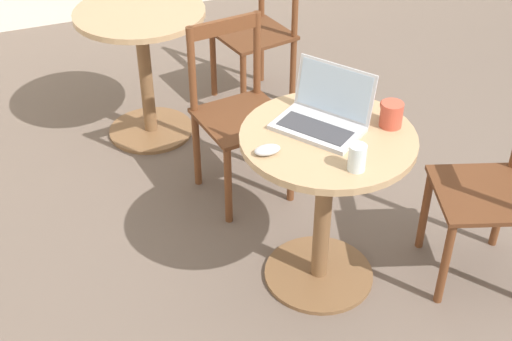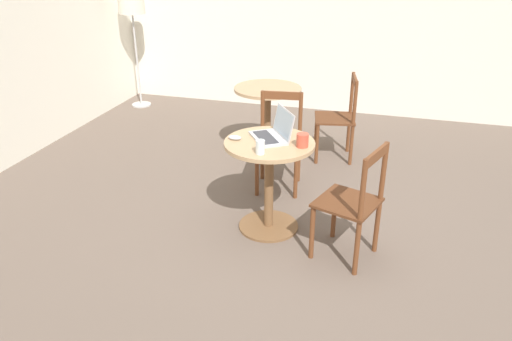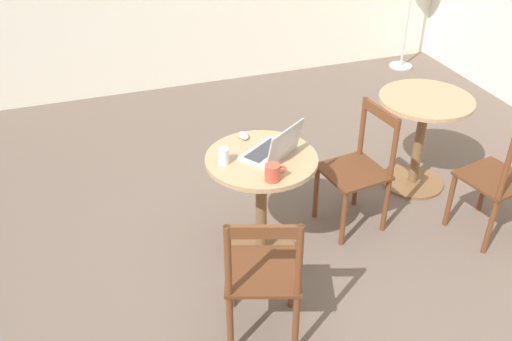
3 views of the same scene
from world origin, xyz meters
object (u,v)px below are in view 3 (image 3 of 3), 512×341
at_px(chair_mid_front, 500,181).
at_px(laptop, 273,149).
at_px(chair_near_right, 358,170).
at_px(mug, 273,172).
at_px(cafe_table_near, 261,187).
at_px(chair_near_front, 263,276).
at_px(mouse, 244,136).
at_px(drinking_glass, 224,156).
at_px(cafe_table_mid, 422,125).

relative_size(chair_mid_front, laptop, 2.10).
bearing_deg(laptop, chair_near_right, 9.06).
relative_size(chair_mid_front, mug, 6.83).
distance_m(cafe_table_near, laptop, 0.27).
xyz_separation_m(chair_near_front, chair_near_right, (0.96, 0.76, 0.00)).
relative_size(laptop, mouse, 4.14).
relative_size(cafe_table_near, drinking_glass, 7.35).
xyz_separation_m(chair_near_front, mouse, (0.20, 0.93, 0.32)).
xyz_separation_m(laptop, mouse, (-0.10, 0.27, -0.03)).
xyz_separation_m(chair_near_right, mouse, (-0.76, 0.17, 0.32)).
bearing_deg(chair_near_front, drinking_glass, 90.55).
height_order(laptop, drinking_glass, laptop).
relative_size(chair_near_right, laptop, 2.10).
bearing_deg(chair_near_front, laptop, 65.60).
distance_m(chair_near_front, drinking_glass, 0.76).
height_order(mouse, mug, mug).
distance_m(cafe_table_mid, drinking_glass, 1.70).
height_order(cafe_table_near, laptop, laptop).
distance_m(laptop, mouse, 0.29).
relative_size(cafe_table_mid, chair_near_right, 0.85).
bearing_deg(mouse, cafe_table_mid, 5.02).
relative_size(chair_near_front, chair_mid_front, 1.00).
height_order(laptop, mouse, laptop).
xyz_separation_m(chair_near_front, drinking_glass, (-0.01, 0.67, 0.35)).
distance_m(chair_mid_front, mug, 1.61).
height_order(cafe_table_near, chair_near_front, chair_near_front).
xyz_separation_m(cafe_table_mid, mug, (-1.43, -0.64, 0.27)).
distance_m(cafe_table_near, mug, 0.37).
bearing_deg(drinking_glass, chair_near_front, -89.45).
height_order(laptop, mug, laptop).
bearing_deg(cafe_table_near, chair_mid_front, -12.02).
bearing_deg(drinking_glass, mug, -50.87).
bearing_deg(mug, chair_near_front, -116.38).
height_order(chair_near_right, drinking_glass, chair_near_right).
relative_size(chair_mid_front, drinking_glass, 8.66).
relative_size(cafe_table_near, chair_near_right, 0.85).
xyz_separation_m(cafe_table_mid, chair_near_front, (-1.63, -1.05, -0.08)).
bearing_deg(drinking_glass, laptop, -2.75).
xyz_separation_m(chair_mid_front, drinking_glass, (-1.78, 0.34, 0.35)).
distance_m(chair_near_front, mouse, 1.00).
distance_m(chair_mid_front, mouse, 1.71).
relative_size(cafe_table_mid, drinking_glass, 7.35).
distance_m(cafe_table_mid, laptop, 1.42).
height_order(cafe_table_mid, chair_near_right, chair_near_right).
height_order(chair_mid_front, mug, chair_mid_front).
xyz_separation_m(chair_near_front, laptop, (0.30, 0.66, 0.35)).
bearing_deg(cafe_table_near, chair_near_right, 7.54).
bearing_deg(chair_near_front, mouse, 77.85).
distance_m(mouse, drinking_glass, 0.33).
bearing_deg(chair_near_front, cafe_table_near, 71.13).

